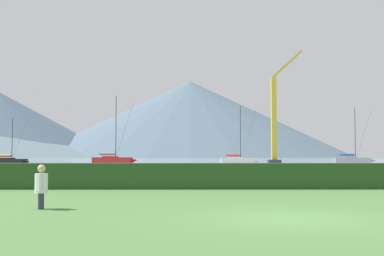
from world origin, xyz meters
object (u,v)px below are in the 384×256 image
at_px(sailboat_slip_7, 238,160).
at_px(sailboat_slip_2, 353,160).
at_px(sailboat_slip_3, 113,160).
at_px(sailboat_slip_5, 10,161).
at_px(person_seated_viewer, 41,185).
at_px(dock_crane, 275,126).

bearing_deg(sailboat_slip_7, sailboat_slip_2, 18.25).
relative_size(sailboat_slip_2, sailboat_slip_3, 0.86).
bearing_deg(sailboat_slip_5, person_seated_viewer, -56.61).
xyz_separation_m(sailboat_slip_3, sailboat_slip_7, (23.29, -3.02, -0.11)).
bearing_deg(person_seated_viewer, sailboat_slip_7, 72.74).
xyz_separation_m(sailboat_slip_3, person_seated_viewer, (9.97, -81.27, -0.03)).
height_order(sailboat_slip_2, sailboat_slip_7, sailboat_slip_2).
height_order(sailboat_slip_3, dock_crane, dock_crane).
relative_size(sailboat_slip_3, sailboat_slip_5, 1.62).
bearing_deg(sailboat_slip_2, person_seated_viewer, -101.76).
bearing_deg(sailboat_slip_3, dock_crane, -22.92).
relative_size(sailboat_slip_5, sailboat_slip_7, 0.74).
relative_size(person_seated_viewer, dock_crane, 0.07).
distance_m(sailboat_slip_2, sailboat_slip_3, 46.80).
xyz_separation_m(person_seated_viewer, dock_crane, (18.12, 66.90, 5.59)).
bearing_deg(person_seated_viewer, dock_crane, 67.25).
xyz_separation_m(sailboat_slip_5, sailboat_slip_7, (39.07, 7.35, 0.05)).
bearing_deg(dock_crane, sailboat_slip_7, 112.91).
relative_size(sailboat_slip_7, dock_crane, 0.57).
height_order(sailboat_slip_7, dock_crane, dock_crane).
distance_m(sailboat_slip_2, sailboat_slip_5, 64.06).
distance_m(sailboat_slip_2, person_seated_viewer, 92.86).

